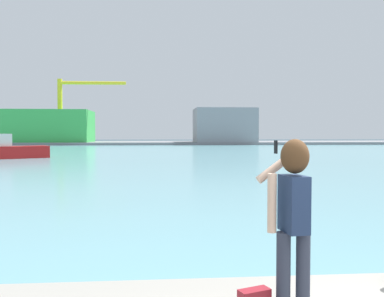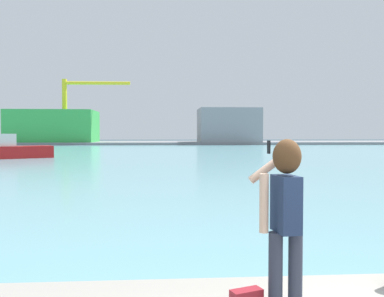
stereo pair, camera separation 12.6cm
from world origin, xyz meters
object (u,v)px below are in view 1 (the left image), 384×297
warehouse_right (224,125)px  boat_moored (4,150)px  person_photographer (292,207)px  warehouse_left (49,126)px  port_crane (71,101)px

warehouse_right → boat_moored: bearing=-120.2°
person_photographer → warehouse_right: (13.36, 86.56, 2.50)m
warehouse_left → port_crane: (5.11, -2.04, 5.25)m
warehouse_left → port_crane: 7.60m
person_photographer → warehouse_right: 87.62m
warehouse_left → port_crane: port_crane is taller
warehouse_left → port_crane: bearing=-21.8°
person_photographer → boat_moored: boat_moored is taller
person_photographer → port_crane: port_crane is taller
person_photographer → port_crane: size_ratio=0.12×
warehouse_right → port_crane: (-32.69, -0.30, 5.01)m
warehouse_left → boat_moored: bearing=-80.4°
person_photographer → warehouse_right: bearing=-15.5°
person_photographer → port_crane: (-19.33, 86.26, 7.52)m
person_photographer → warehouse_left: (-24.44, 88.30, 2.27)m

